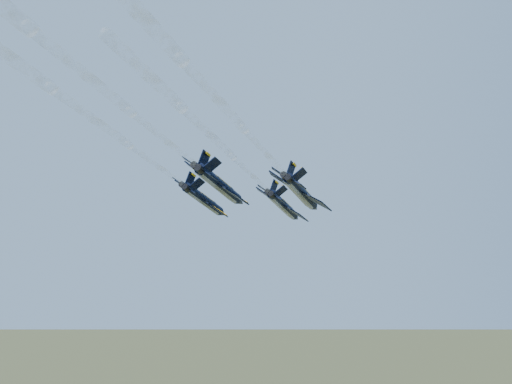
# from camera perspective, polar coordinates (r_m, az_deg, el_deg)

# --- Properties ---
(jet_lead) EXTENTS (9.32, 14.83, 6.52)m
(jet_lead) POSITION_cam_1_polar(r_m,az_deg,el_deg) (99.46, 2.79, -1.36)
(jet_lead) COLOR black
(jet_left) EXTENTS (9.32, 14.83, 6.52)m
(jet_left) POSITION_cam_1_polar(r_m,az_deg,el_deg) (92.84, -5.18, -0.81)
(jet_left) COLOR black
(jet_right) EXTENTS (9.32, 14.83, 6.52)m
(jet_right) POSITION_cam_1_polar(r_m,az_deg,el_deg) (84.80, 4.58, -0.05)
(jet_right) COLOR black
(jet_slot) EXTENTS (9.32, 14.83, 6.52)m
(jet_slot) POSITION_cam_1_polar(r_m,az_deg,el_deg) (77.98, -3.61, 0.71)
(jet_slot) COLOR black
(smoke_trail_lead) EXTENTS (18.30, 42.31, 2.01)m
(smoke_trail_lead) POSITION_cam_1_polar(r_m,az_deg,el_deg) (69.91, -8.71, 1.92)
(smoke_trail_lead) COLOR white
(smoke_trail_left) EXTENTS (18.30, 42.31, 2.01)m
(smoke_trail_left) POSITION_cam_1_polar(r_m,az_deg,el_deg) (66.69, -20.94, 2.93)
(smoke_trail_left) COLOR white
(smoke_trail_right) EXTENTS (18.30, 42.31, 2.01)m
(smoke_trail_right) POSITION_cam_1_polar(r_m,az_deg,el_deg) (55.16, -9.05, 4.82)
(smoke_trail_right) COLOR white
(smoke_trail_slot) EXTENTS (18.30, 42.31, 2.01)m
(smoke_trail_slot) POSITION_cam_1_polar(r_m,az_deg,el_deg) (52.05, -23.14, 6.25)
(smoke_trail_slot) COLOR white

